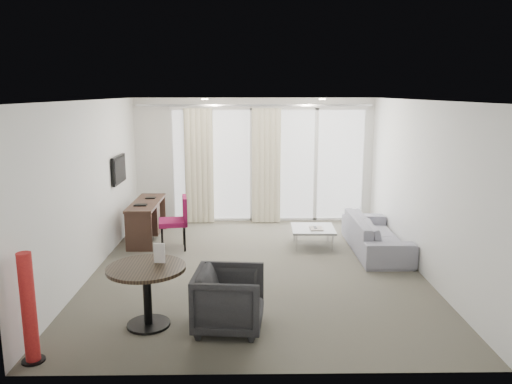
{
  "coord_description": "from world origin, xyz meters",
  "views": [
    {
      "loc": [
        -0.12,
        -7.44,
        2.72
      ],
      "look_at": [
        0.0,
        0.6,
        1.1
      ],
      "focal_mm": 35.0,
      "sensor_mm": 36.0,
      "label": 1
    }
  ],
  "objects_px": {
    "coffee_table": "(313,237)",
    "rattan_chair_a": "(272,187)",
    "round_table": "(147,296)",
    "tub_armchair": "(229,300)",
    "desk": "(147,221)",
    "desk_chair": "(173,223)",
    "red_lamp": "(29,308)",
    "rattan_chair_b": "(314,193)",
    "sofa": "(376,234)"
  },
  "relations": [
    {
      "from": "desk",
      "to": "coffee_table",
      "type": "distance_m",
      "value": 3.09
    },
    {
      "from": "desk",
      "to": "rattan_chair_a",
      "type": "bearing_deg",
      "value": 51.15
    },
    {
      "from": "desk",
      "to": "desk_chair",
      "type": "height_order",
      "value": "desk_chair"
    },
    {
      "from": "tub_armchair",
      "to": "sofa",
      "type": "relative_size",
      "value": 0.38
    },
    {
      "from": "coffee_table",
      "to": "rattan_chair_a",
      "type": "xyz_separation_m",
      "value": [
        -0.58,
        3.52,
        0.24
      ]
    },
    {
      "from": "desk",
      "to": "red_lamp",
      "type": "bearing_deg",
      "value": -94.21
    },
    {
      "from": "desk",
      "to": "round_table",
      "type": "xyz_separation_m",
      "value": [
        0.71,
        -3.53,
        0.01
      ]
    },
    {
      "from": "coffee_table",
      "to": "rattan_chair_b",
      "type": "xyz_separation_m",
      "value": [
        0.4,
        2.94,
        0.19
      ]
    },
    {
      "from": "desk_chair",
      "to": "rattan_chair_b",
      "type": "distance_m",
      "value": 4.2
    },
    {
      "from": "rattan_chair_a",
      "to": "rattan_chair_b",
      "type": "height_order",
      "value": "rattan_chair_a"
    },
    {
      "from": "desk",
      "to": "sofa",
      "type": "bearing_deg",
      "value": -10.49
    },
    {
      "from": "tub_armchair",
      "to": "sofa",
      "type": "bearing_deg",
      "value": -35.05
    },
    {
      "from": "round_table",
      "to": "tub_armchair",
      "type": "relative_size",
      "value": 1.16
    },
    {
      "from": "sofa",
      "to": "rattan_chair_a",
      "type": "relative_size",
      "value": 2.51
    },
    {
      "from": "desk_chair",
      "to": "red_lamp",
      "type": "height_order",
      "value": "red_lamp"
    },
    {
      "from": "desk_chair",
      "to": "rattan_chair_a",
      "type": "relative_size",
      "value": 1.15
    },
    {
      "from": "sofa",
      "to": "rattan_chair_b",
      "type": "distance_m",
      "value": 3.31
    },
    {
      "from": "desk",
      "to": "rattan_chair_a",
      "type": "xyz_separation_m",
      "value": [
        2.47,
        3.07,
        0.05
      ]
    },
    {
      "from": "desk",
      "to": "coffee_table",
      "type": "height_order",
      "value": "desk"
    },
    {
      "from": "round_table",
      "to": "rattan_chair_b",
      "type": "height_order",
      "value": "round_table"
    },
    {
      "from": "desk",
      "to": "red_lamp",
      "type": "xyz_separation_m",
      "value": [
        -0.32,
        -4.31,
        0.22
      ]
    },
    {
      "from": "red_lamp",
      "to": "tub_armchair",
      "type": "relative_size",
      "value": 1.47
    },
    {
      "from": "red_lamp",
      "to": "tub_armchair",
      "type": "bearing_deg",
      "value": 19.14
    },
    {
      "from": "coffee_table",
      "to": "tub_armchair",
      "type": "bearing_deg",
      "value": -113.49
    },
    {
      "from": "desk_chair",
      "to": "round_table",
      "type": "distance_m",
      "value": 2.96
    },
    {
      "from": "desk",
      "to": "rattan_chair_b",
      "type": "relative_size",
      "value": 2.12
    },
    {
      "from": "red_lamp",
      "to": "rattan_chair_a",
      "type": "height_order",
      "value": "red_lamp"
    },
    {
      "from": "desk",
      "to": "coffee_table",
      "type": "xyz_separation_m",
      "value": [
        3.05,
        -0.46,
        -0.19
      ]
    },
    {
      "from": "sofa",
      "to": "desk_chair",
      "type": "bearing_deg",
      "value": 87.0
    },
    {
      "from": "sofa",
      "to": "rattan_chair_b",
      "type": "bearing_deg",
      "value": 11.33
    },
    {
      "from": "round_table",
      "to": "coffee_table",
      "type": "bearing_deg",
      "value": 52.68
    },
    {
      "from": "desk_chair",
      "to": "rattan_chair_a",
      "type": "height_order",
      "value": "desk_chair"
    },
    {
      "from": "tub_armchair",
      "to": "rattan_chair_b",
      "type": "xyz_separation_m",
      "value": [
        1.78,
        6.11,
        0.0
      ]
    },
    {
      "from": "round_table",
      "to": "tub_armchair",
      "type": "height_order",
      "value": "round_table"
    },
    {
      "from": "desk_chair",
      "to": "tub_armchair",
      "type": "distance_m",
      "value": 3.24
    },
    {
      "from": "red_lamp",
      "to": "coffee_table",
      "type": "xyz_separation_m",
      "value": [
        3.36,
        3.86,
        -0.41
      ]
    },
    {
      "from": "round_table",
      "to": "rattan_chair_a",
      "type": "xyz_separation_m",
      "value": [
        1.76,
        6.59,
        0.04
      ]
    },
    {
      "from": "tub_armchair",
      "to": "round_table",
      "type": "bearing_deg",
      "value": 89.46
    },
    {
      "from": "round_table",
      "to": "tub_armchair",
      "type": "xyz_separation_m",
      "value": [
        0.96,
        -0.1,
        -0.01
      ]
    },
    {
      "from": "desk",
      "to": "red_lamp",
      "type": "height_order",
      "value": "red_lamp"
    },
    {
      "from": "desk_chair",
      "to": "rattan_chair_b",
      "type": "height_order",
      "value": "desk_chair"
    },
    {
      "from": "rattan_chair_b",
      "to": "coffee_table",
      "type": "bearing_deg",
      "value": -108.52
    },
    {
      "from": "desk",
      "to": "rattan_chair_b",
      "type": "xyz_separation_m",
      "value": [
        3.45,
        2.48,
        0.0
      ]
    },
    {
      "from": "desk_chair",
      "to": "red_lamp",
      "type": "bearing_deg",
      "value": -112.88
    },
    {
      "from": "tub_armchair",
      "to": "desk_chair",
      "type": "bearing_deg",
      "value": 25.07
    },
    {
      "from": "sofa",
      "to": "rattan_chair_b",
      "type": "relative_size",
      "value": 2.83
    },
    {
      "from": "tub_armchair",
      "to": "rattan_chair_a",
      "type": "relative_size",
      "value": 0.97
    },
    {
      "from": "sofa",
      "to": "rattan_chair_a",
      "type": "height_order",
      "value": "rattan_chair_a"
    },
    {
      "from": "red_lamp",
      "to": "rattan_chair_a",
      "type": "distance_m",
      "value": 7.89
    },
    {
      "from": "round_table",
      "to": "sofa",
      "type": "bearing_deg",
      "value": 39.21
    }
  ]
}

